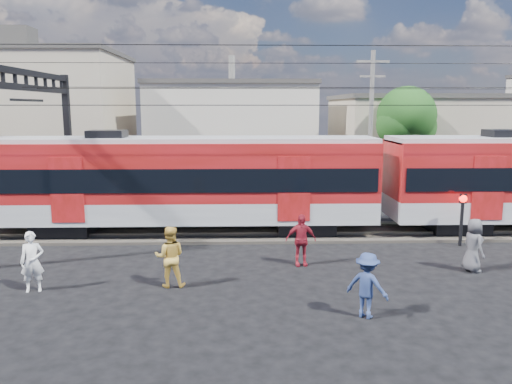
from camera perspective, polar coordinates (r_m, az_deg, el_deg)
ground at (r=14.14m, az=3.54°, el=-12.88°), size 120.00×120.00×0.00m
track_bed at (r=21.71m, az=1.67°, el=-4.62°), size 70.00×3.40×0.12m
rail_near at (r=20.96m, az=1.79°, el=-4.81°), size 70.00×0.12×0.12m
rail_far at (r=22.41m, az=1.56°, el=-3.85°), size 70.00×0.12×0.12m
commuter_train at (r=21.34m, az=-7.53°, el=1.46°), size 50.30×3.08×4.17m
catenary at (r=22.29m, az=-21.32°, el=8.29°), size 70.00×9.30×7.52m
building_west at (r=40.24m, az=-24.92°, el=7.69°), size 14.28×10.20×9.30m
building_midwest at (r=40.05m, az=-2.73°, el=7.14°), size 12.24×12.24×7.30m
building_mideast at (r=40.07m, az=20.84°, el=5.80°), size 16.32×10.20×6.30m
utility_pole_mid at (r=28.93m, az=12.97°, el=7.67°), size 1.80×0.24×8.50m
tree_near at (r=32.80m, az=17.07°, el=7.93°), size 3.82×3.64×6.72m
pedestrian_a at (r=16.29m, az=-24.21°, el=-7.27°), size 0.75×0.59×1.82m
pedestrian_b at (r=15.49m, az=-9.82°, el=-7.28°), size 0.94×0.75×1.88m
pedestrian_c at (r=13.44m, az=12.58°, el=-10.37°), size 1.29×1.16×1.73m
pedestrian_d at (r=17.32m, az=5.14°, el=-5.48°), size 1.09×0.52×1.81m
pedestrian_e at (r=18.14m, az=23.58°, el=-5.59°), size 0.73×0.97×1.79m
crossing_signal at (r=21.12m, az=22.51°, el=-1.91°), size 0.30×0.30×2.09m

